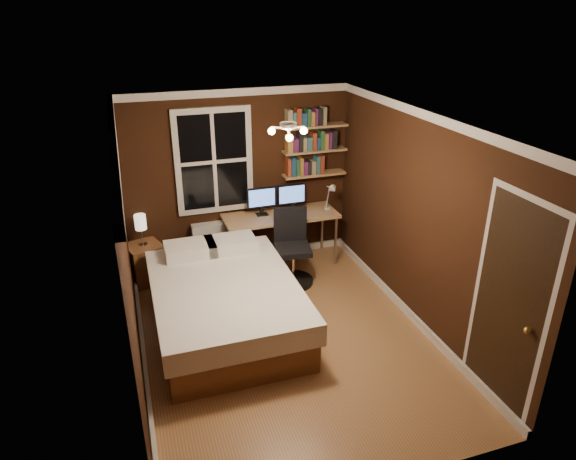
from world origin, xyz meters
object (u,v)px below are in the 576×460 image
object	(u,v)px
bed	(225,303)
nightstand	(146,263)
desk	(281,219)
office_chair	(292,255)
monitor_right	(291,198)
bedside_lamp	(141,230)
desk_lamp	(330,196)
monitor_left	(262,201)
radiator	(209,246)

from	to	relation	value
bed	nightstand	world-z (taller)	bed
nightstand	bed	bearing A→B (deg)	-77.72
nightstand	desk	xyz separation A→B (m)	(1.91, -0.07, 0.44)
nightstand	office_chair	distance (m)	2.00
monitor_right	office_chair	distance (m)	0.88
bedside_lamp	desk_lamp	bearing A→B (deg)	-3.23
bed	monitor_left	bearing A→B (deg)	59.33
desk	bed	bearing A→B (deg)	-129.27
desk	monitor_right	size ratio (longest dim) A/B	3.88
bed	desk_lamp	xyz separation A→B (m)	(1.82, 1.27, 0.67)
nightstand	desk_lamp	xyz separation A→B (m)	(2.63, -0.15, 0.72)
bed	desk	world-z (taller)	desk
desk	radiator	bearing A→B (deg)	168.54
bedside_lamp	office_chair	xyz separation A→B (m)	(1.90, -0.62, -0.37)
radiator	desk_lamp	world-z (taller)	desk_lamp
radiator	desk	world-z (taller)	desk
bed	monitor_right	bearing A→B (deg)	47.98
monitor_left	monitor_right	distance (m)	0.44
office_chair	nightstand	bearing A→B (deg)	171.22
monitor_left	desk_lamp	world-z (taller)	desk_lamp
monitor_left	desk	bearing A→B (deg)	-17.90
monitor_right	desk_lamp	bearing A→B (deg)	-16.39
radiator	monitor_left	size ratio (longest dim) A/B	1.62
bedside_lamp	desk	xyz separation A→B (m)	(1.91, -0.07, -0.05)
bedside_lamp	monitor_right	world-z (taller)	monitor_right
bedside_lamp	desk_lamp	size ratio (longest dim) A/B	0.99
nightstand	desk_lamp	world-z (taller)	desk_lamp
radiator	desk	xyz separation A→B (m)	(1.01, -0.21, 0.37)
desk_lamp	nightstand	bearing A→B (deg)	176.77
monitor_right	desk_lamp	world-z (taller)	desk_lamp
monitor_left	desk_lamp	xyz separation A→B (m)	(0.97, -0.16, 0.02)
bed	desk_lamp	world-z (taller)	desk_lamp
desk_lamp	bedside_lamp	bearing A→B (deg)	176.77
radiator	office_chair	xyz separation A→B (m)	(1.00, -0.75, 0.06)
office_chair	radiator	bearing A→B (deg)	152.34
desk	monitor_right	xyz separation A→B (m)	(0.19, 0.08, 0.26)
monitor_left	office_chair	size ratio (longest dim) A/B	0.41
monitor_left	office_chair	xyz separation A→B (m)	(0.24, -0.63, -0.58)
bedside_lamp	monitor_left	size ratio (longest dim) A/B	1.04
desk_lamp	office_chair	world-z (taller)	desk_lamp
desk	office_chair	size ratio (longest dim) A/B	1.58
radiator	monitor_left	bearing A→B (deg)	-9.26
radiator	monitor_right	xyz separation A→B (m)	(1.20, -0.12, 0.63)
bedside_lamp	radiator	xyz separation A→B (m)	(0.90, 0.13, -0.43)
bedside_lamp	radiator	bearing A→B (deg)	8.29
monitor_left	bedside_lamp	bearing A→B (deg)	-179.76
nightstand	monitor_right	distance (m)	2.21
desk_lamp	office_chair	size ratio (longest dim) A/B	0.43
desk_lamp	bed	bearing A→B (deg)	-145.03
bed	nightstand	bearing A→B (deg)	119.69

